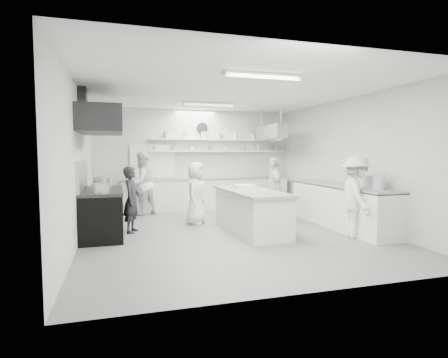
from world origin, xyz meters
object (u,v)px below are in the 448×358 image
object	(u,v)px
prep_island	(251,212)
cook_stove	(132,200)
back_counter	(207,194)
stove	(103,214)
cook_back	(142,183)
right_counter	(341,207)

from	to	relation	value
prep_island	cook_stove	world-z (taller)	cook_stove
back_counter	cook_stove	distance (m)	3.52
prep_island	cook_stove	distance (m)	2.57
cook_stove	prep_island	bearing A→B (deg)	-86.95
stove	cook_stove	world-z (taller)	cook_stove
prep_island	cook_back	distance (m)	3.55
cook_back	prep_island	bearing A→B (deg)	94.27
cook_back	stove	bearing A→B (deg)	34.89
back_counter	right_counter	world-z (taller)	right_counter
back_counter	cook_stove	bearing A→B (deg)	-131.14
stove	cook_back	world-z (taller)	cook_back
stove	back_counter	distance (m)	4.03
cook_stove	cook_back	bearing A→B (deg)	9.33
stove	cook_back	xyz separation A→B (m)	(0.93, 2.29, 0.42)
stove	right_counter	distance (m)	5.28
stove	cook_stove	bearing A→B (deg)	14.99
stove	right_counter	xyz separation A→B (m)	(5.25, -0.60, 0.02)
prep_island	cook_back	xyz separation A→B (m)	(-2.13, 2.80, 0.44)
cook_back	right_counter	bearing A→B (deg)	113.28
back_counter	right_counter	bearing A→B (deg)	-55.35
prep_island	back_counter	bearing A→B (deg)	90.65
back_counter	stove	bearing A→B (deg)	-136.01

